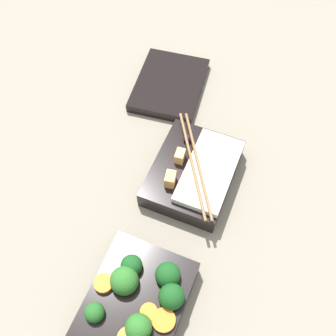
# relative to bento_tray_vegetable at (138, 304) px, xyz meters

# --- Properties ---
(ground_plane) EXTENTS (3.00, 3.00, 0.00)m
(ground_plane) POSITION_rel_bento_tray_vegetable_xyz_m (0.12, -0.00, -0.03)
(ground_plane) COLOR gray
(bento_tray_vegetable) EXTENTS (0.17, 0.14, 0.07)m
(bento_tray_vegetable) POSITION_rel_bento_tray_vegetable_xyz_m (0.00, 0.00, 0.00)
(bento_tray_vegetable) COLOR black
(bento_tray_vegetable) RESTS_ON ground_plane
(bento_tray_rice) EXTENTS (0.19, 0.13, 0.06)m
(bento_tray_rice) POSITION_rel_bento_tray_vegetable_xyz_m (0.24, 0.00, -0.00)
(bento_tray_rice) COLOR black
(bento_tray_rice) RESTS_ON ground_plane
(bento_lid) EXTENTS (0.18, 0.15, 0.02)m
(bento_lid) POSITION_rel_bento_tray_vegetable_xyz_m (0.42, 0.12, -0.02)
(bento_lid) COLOR black
(bento_lid) RESTS_ON ground_plane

